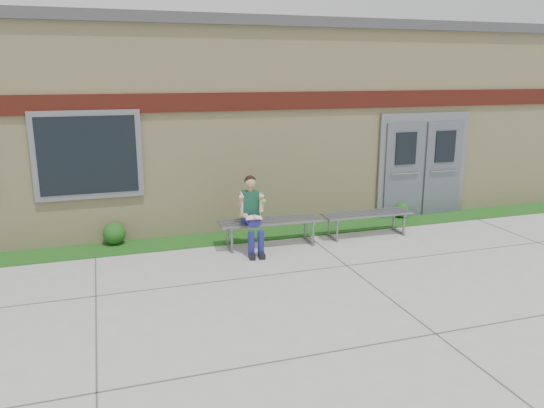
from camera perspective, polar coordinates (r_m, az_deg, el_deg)
name	(u,v)px	position (r m, az deg, el deg)	size (l,w,h in m)	color
ground	(302,284)	(8.20, 3.24, -8.60)	(80.00, 80.00, 0.00)	#9E9E99
grass_strip	(254,235)	(10.52, -1.91, -3.37)	(16.00, 0.80, 0.02)	#194813
school_building	(215,116)	(13.37, -6.10, 9.43)	(16.20, 6.22, 4.20)	beige
bench_left	(270,226)	(9.82, -0.20, -2.35)	(1.94, 0.62, 0.50)	slate
bench_right	(367,218)	(10.59, 10.15, -1.49)	(1.80, 0.53, 0.47)	slate
girl	(252,212)	(9.43, -2.16, -0.87)	(0.47, 0.81, 1.37)	navy
shrub_mid	(114,233)	(10.32, -16.61, -3.05)	(0.41, 0.41, 0.41)	#194813
shrub_east	(401,210)	(12.07, 13.75, -0.62)	(0.33, 0.33, 0.33)	#194813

